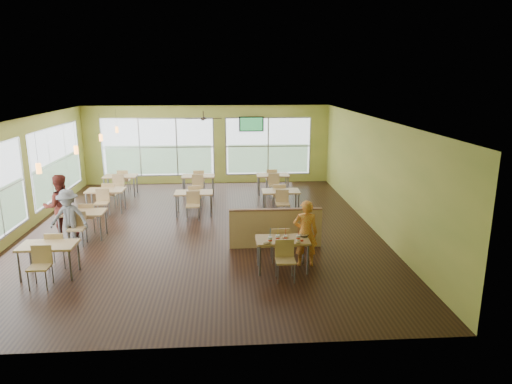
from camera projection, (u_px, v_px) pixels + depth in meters
room at (200, 176)px, 12.92m from camera, size 12.00×12.04×3.20m
window_bays at (128, 162)px, 15.75m from camera, size 9.24×10.24×2.38m
main_table at (282, 244)px, 10.38m from camera, size 1.22×1.52×0.87m
half_wall_divider at (276, 228)px, 11.81m from camera, size 2.40×0.14×1.04m
dining_tables at (171, 194)px, 14.74m from camera, size 6.92×8.72×0.87m
pendant_lights at (89, 143)px, 13.15m from camera, size 0.11×7.31×0.86m
ceiling_fan at (203, 118)px, 15.49m from camera, size 1.25×1.25×0.29m
tv_backwall at (251, 124)px, 18.53m from camera, size 1.00×0.07×0.60m
man_plaid at (306, 233)px, 10.60m from camera, size 0.61×0.42×1.59m
patron_maroon at (60, 206)px, 12.43m from camera, size 1.07×0.97×1.78m
patron_grey at (69, 218)px, 11.89m from camera, size 1.01×0.62×1.52m
cup_blue at (270, 240)px, 10.08m from camera, size 0.11×0.11×0.38m
cup_yellow at (278, 238)px, 10.22m from camera, size 0.10×0.10×0.36m
cup_red_near at (286, 237)px, 10.27m from camera, size 0.09×0.09×0.31m
cup_red_far at (298, 238)px, 10.23m from camera, size 0.09×0.09×0.34m
food_basket at (304, 235)px, 10.50m from camera, size 0.22×0.22×0.05m
ketchup_cup at (302, 241)px, 10.21m from camera, size 0.07×0.07×0.03m
wrapper_left at (267, 243)px, 10.04m from camera, size 0.17×0.15×0.04m
wrapper_mid at (285, 237)px, 10.39m from camera, size 0.18×0.16×0.04m
wrapper_right at (298, 243)px, 10.08m from camera, size 0.14×0.13×0.03m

